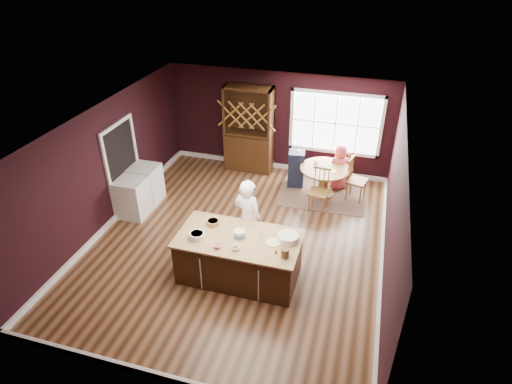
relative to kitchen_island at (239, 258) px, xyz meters
The scene contains 28 objects.
room_shell 1.42m from the kitchen_island, 109.02° to the left, with size 7.00×7.00×7.00m.
window 4.76m from the kitchen_island, 75.71° to the left, with size 2.36×0.10×1.66m, color white, non-canonical shape.
doorway 3.75m from the kitchen_island, 153.91° to the left, with size 0.08×1.26×2.13m, color white, non-canonical shape.
kitchen_island is the anchor object (origin of this frame).
dining_table 3.61m from the kitchen_island, 72.32° to the left, with size 1.22×1.22×0.75m.
baker 0.82m from the kitchen_island, 93.01° to the left, with size 0.63×0.41×1.73m, color white.
layer_cake 0.54m from the kitchen_island, 84.03° to the left, with size 0.30×0.30×0.12m, color silver, non-canonical shape.
bowl_blue 0.92m from the kitchen_island, 163.15° to the right, with size 0.28×0.28×0.11m, color white.
bowl_yellow 0.83m from the kitchen_island, 156.57° to the left, with size 0.24×0.24×0.09m, color olive.
bowl_pink 0.69m from the kitchen_island, 125.24° to the right, with size 0.14×0.14×0.05m, color white.
bowl_olive 0.61m from the kitchen_island, 80.44° to the right, with size 0.15×0.15×0.05m, color beige.
drinking_glass 0.71m from the kitchen_island, ahead, with size 0.08×0.08×0.16m, color white.
dinner_plate 0.81m from the kitchen_island, ahead, with size 0.28×0.28×0.02m, color #EDEAB2.
white_tub 1.05m from the kitchen_island, 10.37° to the left, with size 0.37×0.37×0.13m, color beige.
stoneware_crock 1.13m from the kitchen_island, 17.56° to the right, with size 0.14×0.14×0.17m, color brown.
toy_figurine 0.95m from the kitchen_island, 17.38° to the right, with size 0.05×0.05×0.08m, color #F2A611, non-canonical shape.
rug 3.63m from the kitchen_island, 72.32° to the left, with size 2.13×1.65×0.01m, color brown.
chair_east 3.94m from the kitchen_island, 61.34° to the left, with size 0.46×0.44×1.10m, color brown, non-canonical shape.
chair_south 2.90m from the kitchen_island, 68.23° to the left, with size 0.45×0.43×1.07m, color brown, non-canonical shape.
chair_north 4.44m from the kitchen_island, 70.36° to the left, with size 0.40×0.38×0.96m, color brown, non-canonical shape.
seated_woman 4.12m from the kitchen_island, 69.99° to the left, with size 0.59×0.38×1.21m, color #E44F5E.
high_chair 3.73m from the kitchen_island, 84.94° to the left, with size 0.40×0.40×0.99m, color black, non-canonical shape.
toddler 3.82m from the kitchen_island, 84.78° to the left, with size 0.18×0.14×0.26m, color #8CA5BF, non-canonical shape.
table_plate 3.56m from the kitchen_island, 68.48° to the left, with size 0.18×0.18×0.01m, color beige.
table_cup 3.66m from the kitchen_island, 76.48° to the left, with size 0.12×0.12×0.09m, color white.
hutch 4.45m from the kitchen_island, 104.46° to the left, with size 1.28×0.53×2.34m, color #301D0C.
washer 3.27m from the kitchen_island, 156.41° to the left, with size 0.64×0.62×0.93m, color silver.
dryer 3.57m from the kitchen_island, 146.96° to the left, with size 0.65×0.63×0.94m, color white.
Camera 1 is at (2.38, -6.90, 5.69)m, focal length 30.00 mm.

